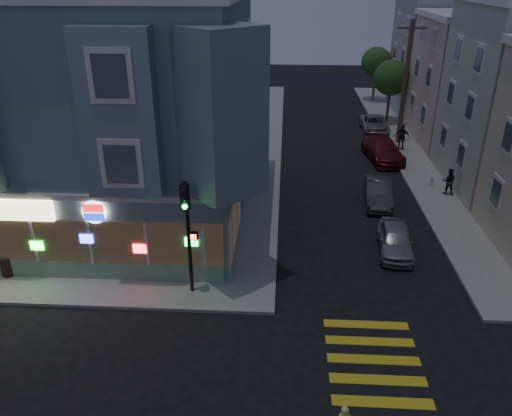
# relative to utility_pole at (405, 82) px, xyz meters

# --- Properties ---
(ground) EXTENTS (120.00, 120.00, 0.00)m
(ground) POSITION_rel_utility_pole_xyz_m (-12.00, -24.00, -4.80)
(ground) COLOR black
(ground) RESTS_ON ground
(sidewalk_nw) EXTENTS (33.00, 42.00, 0.15)m
(sidewalk_nw) POSITION_rel_utility_pole_xyz_m (-25.50, -1.00, -4.72)
(sidewalk_nw) COLOR gray
(sidewalk_nw) RESTS_ON ground
(corner_building) EXTENTS (14.60, 14.60, 11.40)m
(corner_building) POSITION_rel_utility_pole_xyz_m (-18.00, -13.02, 1.02)
(corner_building) COLOR slate
(corner_building) RESTS_ON sidewalk_nw
(row_house_c) EXTENTS (12.00, 8.60, 9.00)m
(row_house_c) POSITION_rel_utility_pole_xyz_m (7.50, 1.00, -0.15)
(row_house_c) COLOR beige
(row_house_c) RESTS_ON sidewalk_ne
(row_house_d) EXTENTS (12.00, 8.60, 10.50)m
(row_house_d) POSITION_rel_utility_pole_xyz_m (7.50, 10.00, 0.60)
(row_house_d) COLOR gray
(row_house_d) RESTS_ON sidewalk_ne
(utility_pole) EXTENTS (2.20, 0.30, 9.00)m
(utility_pole) POSITION_rel_utility_pole_xyz_m (0.00, 0.00, 0.00)
(utility_pole) COLOR #4C3826
(utility_pole) RESTS_ON sidewalk_ne
(street_tree_near) EXTENTS (3.00, 3.00, 5.30)m
(street_tree_near) POSITION_rel_utility_pole_xyz_m (0.20, 6.00, -0.86)
(street_tree_near) COLOR #4C3826
(street_tree_near) RESTS_ON sidewalk_ne
(street_tree_far) EXTENTS (3.00, 3.00, 5.30)m
(street_tree_far) POSITION_rel_utility_pole_xyz_m (0.20, 14.00, -0.86)
(street_tree_far) COLOR #4C3826
(street_tree_far) RESTS_ON sidewalk_ne
(pedestrian_a) EXTENTS (0.89, 0.77, 1.60)m
(pedestrian_a) POSITION_rel_utility_pole_xyz_m (1.00, -9.89, -3.85)
(pedestrian_a) COLOR black
(pedestrian_a) RESTS_ON sidewalk_ne
(pedestrian_b) EXTENTS (1.20, 0.70, 1.91)m
(pedestrian_b) POSITION_rel_utility_pole_xyz_m (-0.10, -1.71, -3.69)
(pedestrian_b) COLOR black
(pedestrian_b) RESTS_ON sidewalk_ne
(parked_car_a) EXTENTS (1.92, 3.97, 1.31)m
(parked_car_a) POSITION_rel_utility_pole_xyz_m (-3.40, -16.70, -4.14)
(parked_car_a) COLOR #9C9EA4
(parked_car_a) RESTS_ON ground
(parked_car_b) EXTENTS (1.78, 4.19, 1.34)m
(parked_car_b) POSITION_rel_utility_pole_xyz_m (-3.32, -11.16, -4.13)
(parked_car_b) COLOR #3C3F42
(parked_car_b) RESTS_ON ground
(parked_car_c) EXTENTS (2.76, 5.41, 1.50)m
(parked_car_c) POSITION_rel_utility_pole_xyz_m (-1.80, -3.64, -4.05)
(parked_car_c) COLOR maroon
(parked_car_c) RESTS_ON ground
(parked_car_d) EXTENTS (2.11, 4.52, 1.25)m
(parked_car_d) POSITION_rel_utility_pole_xyz_m (-1.30, 3.37, -4.17)
(parked_car_d) COLOR #95999F
(parked_car_d) RESTS_ON ground
(traffic_signal) EXTENTS (0.58, 0.55, 4.90)m
(traffic_signal) POSITION_rel_utility_pole_xyz_m (-12.45, -20.82, -1.33)
(traffic_signal) COLOR black
(traffic_signal) RESTS_ON sidewalk_nw
(fire_hydrant) EXTENTS (0.41, 0.23, 0.70)m
(fire_hydrant) POSITION_rel_utility_pole_xyz_m (0.35, -8.72, -4.28)
(fire_hydrant) COLOR white
(fire_hydrant) RESTS_ON sidewalk_ne
(trash_can) EXTENTS (0.71, 0.71, 0.90)m
(trash_can) POSITION_rel_utility_pole_xyz_m (-20.71, -20.00, -4.20)
(trash_can) COLOR black
(trash_can) RESTS_ON sidewalk_nw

